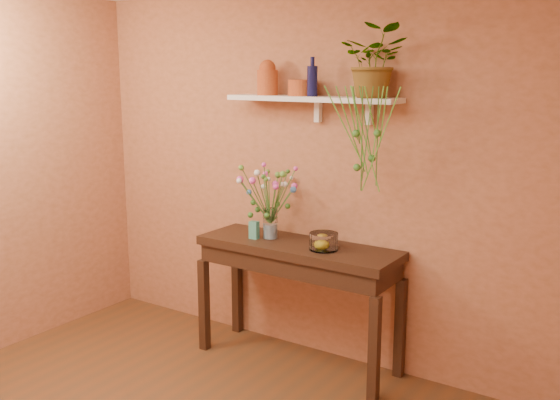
# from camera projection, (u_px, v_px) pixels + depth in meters

# --- Properties ---
(room) EXTENTS (4.04, 4.04, 2.70)m
(room) POSITION_uv_depth(u_px,v_px,m) (100.00, 234.00, 3.02)
(room) COLOR #593218
(room) RESTS_ON ground
(sideboard) EXTENTS (1.49, 0.48, 0.90)m
(sideboard) POSITION_uv_depth(u_px,v_px,m) (298.00, 261.00, 4.54)
(sideboard) COLOR #321F14
(sideboard) RESTS_ON ground
(wall_shelf) EXTENTS (1.30, 0.24, 0.19)m
(wall_shelf) POSITION_uv_depth(u_px,v_px,m) (313.00, 99.00, 4.40)
(wall_shelf) COLOR white
(wall_shelf) RESTS_ON room
(terracotta_jug) EXTENTS (0.17, 0.17, 0.25)m
(terracotta_jug) POSITION_uv_depth(u_px,v_px,m) (267.00, 78.00, 4.57)
(terracotta_jug) COLOR #AB5121
(terracotta_jug) RESTS_ON wall_shelf
(terracotta_pot) EXTENTS (0.24, 0.24, 0.11)m
(terracotta_pot) POSITION_uv_depth(u_px,v_px,m) (301.00, 88.00, 4.47)
(terracotta_pot) COLOR #AB5121
(terracotta_pot) RESTS_ON wall_shelf
(blue_bottle) EXTENTS (0.09, 0.09, 0.27)m
(blue_bottle) POSITION_uv_depth(u_px,v_px,m) (312.00, 80.00, 4.34)
(blue_bottle) COLOR #0F1039
(blue_bottle) RESTS_ON wall_shelf
(spider_plant) EXTENTS (0.49, 0.45, 0.47)m
(spider_plant) POSITION_uv_depth(u_px,v_px,m) (376.00, 61.00, 4.06)
(spider_plant) COLOR #346A24
(spider_plant) RESTS_ON wall_shelf
(plant_fronds) EXTENTS (0.50, 0.32, 0.69)m
(plant_fronds) POSITION_uv_depth(u_px,v_px,m) (365.00, 139.00, 4.03)
(plant_fronds) COLOR #346A24
(plant_fronds) RESTS_ON wall_shelf
(glass_vase) EXTENTS (0.11, 0.11, 0.22)m
(glass_vase) POSITION_uv_depth(u_px,v_px,m) (270.00, 226.00, 4.64)
(glass_vase) COLOR white
(glass_vase) RESTS_ON sideboard
(bouquet) EXTENTS (0.44, 0.45, 0.46)m
(bouquet) POSITION_uv_depth(u_px,v_px,m) (268.00, 188.00, 4.58)
(bouquet) COLOR #386B28
(bouquet) RESTS_ON glass_vase
(glass_bowl) EXTENTS (0.20, 0.20, 0.12)m
(glass_bowl) POSITION_uv_depth(u_px,v_px,m) (324.00, 242.00, 4.34)
(glass_bowl) COLOR white
(glass_bowl) RESTS_ON sideboard
(lemon) EXTENTS (0.07, 0.07, 0.07)m
(lemon) POSITION_uv_depth(u_px,v_px,m) (322.00, 244.00, 4.35)
(lemon) COLOR yellow
(lemon) RESTS_ON glass_bowl
(carton) EXTENTS (0.07, 0.05, 0.13)m
(carton) POSITION_uv_depth(u_px,v_px,m) (254.00, 230.00, 4.63)
(carton) COLOR teal
(carton) RESTS_ON sideboard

